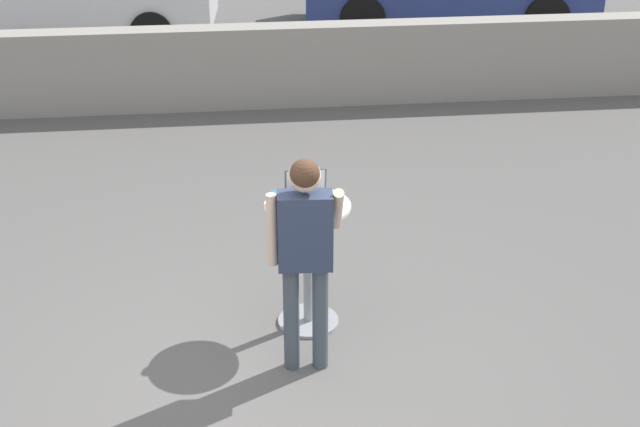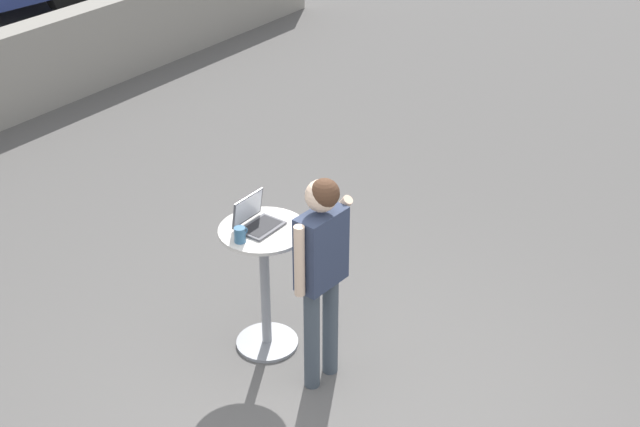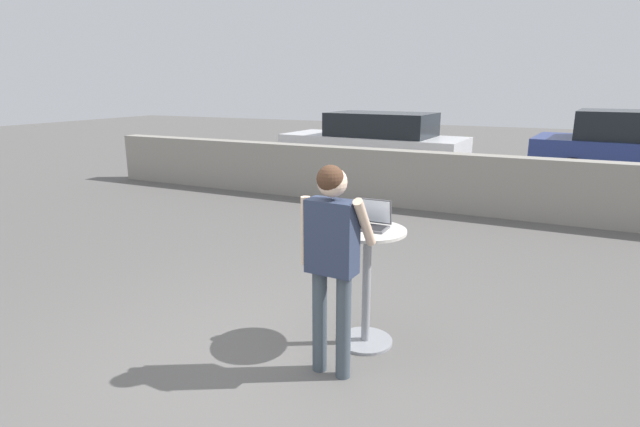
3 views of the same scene
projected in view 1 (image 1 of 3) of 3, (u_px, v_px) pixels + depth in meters
name	position (u px, v px, depth m)	size (l,w,h in m)	color
ground_plane	(256.00, 400.00, 5.95)	(50.00, 50.00, 0.00)	#5B5956
pavement_kerb	(232.00, 67.00, 10.88)	(14.37, 0.35, 1.00)	gray
cafe_table	(308.00, 252.00, 6.51)	(0.62, 0.62, 1.00)	gray
laptop	(307.00, 195.00, 6.36)	(0.30, 0.25, 0.22)	#515156
coffee_mug	(277.00, 198.00, 6.30)	(0.12, 0.08, 0.11)	#336084
standing_person	(305.00, 242.00, 5.84)	(0.51, 0.34, 1.59)	#424C56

